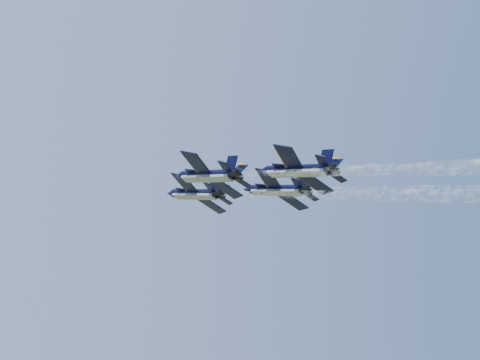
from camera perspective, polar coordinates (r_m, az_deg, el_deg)
name	(u,v)px	position (r m, az deg, el deg)	size (l,w,h in m)	color
jet_lead	(194,194)	(117.29, -4.36, -1.33)	(12.15, 18.17, 6.44)	black
jet_left	(206,176)	(102.63, -3.20, 0.40)	(12.15, 18.17, 6.44)	black
jet_right	(276,190)	(113.61, 3.43, -0.95)	(12.15, 18.17, 6.44)	black
jet_slot	(296,170)	(99.37, 5.37, 0.90)	(12.15, 18.17, 6.44)	black
smoke_trail_lead	(366,153)	(91.14, 11.87, 2.48)	(20.14, 49.09, 2.36)	white
smoke_trail_left	(416,121)	(78.16, 16.35, 5.43)	(20.14, 49.09, 2.36)	white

